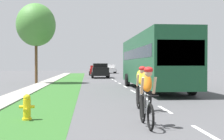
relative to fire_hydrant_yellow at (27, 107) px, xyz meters
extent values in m
plane|color=#4C4C4F|center=(4.59, 12.58, -0.37)|extent=(120.00, 120.00, 0.00)
cube|color=#2D6026|center=(0.00, 12.58, -0.37)|extent=(2.61, 70.00, 0.01)
cube|color=#9E998E|center=(-1.93, 12.58, -0.37)|extent=(1.26, 70.00, 0.10)
cube|color=white|center=(4.59, -2.09, -0.37)|extent=(0.12, 1.80, 0.01)
cube|color=white|center=(4.59, 1.64, -0.37)|extent=(0.12, 1.80, 0.01)
cube|color=white|center=(4.59, 5.38, -0.37)|extent=(0.12, 1.80, 0.01)
cube|color=white|center=(4.59, 9.11, -0.37)|extent=(0.12, 1.80, 0.01)
cube|color=white|center=(4.59, 12.84, -0.37)|extent=(0.12, 1.80, 0.01)
cube|color=white|center=(4.59, 16.58, -0.37)|extent=(0.12, 1.80, 0.01)
cube|color=white|center=(4.59, 20.31, -0.37)|extent=(0.12, 1.80, 0.01)
cube|color=white|center=(4.59, 24.04, -0.37)|extent=(0.12, 1.80, 0.01)
cube|color=white|center=(4.59, 27.78, -0.37)|extent=(0.12, 1.80, 0.01)
cube|color=white|center=(4.59, 31.51, -0.37)|extent=(0.12, 1.80, 0.01)
cube|color=white|center=(4.59, 35.24, -0.37)|extent=(0.12, 1.80, 0.01)
cube|color=white|center=(4.59, 38.98, -0.37)|extent=(0.12, 1.80, 0.01)
cube|color=white|center=(4.59, 42.71, -0.37)|extent=(0.12, 1.80, 0.01)
cylinder|color=yellow|center=(0.00, 0.01, -0.34)|extent=(0.28, 0.28, 0.06)
cylinder|color=yellow|center=(0.00, 0.01, -0.04)|extent=(0.22, 0.22, 0.55)
sphere|color=yellow|center=(0.00, 0.01, 0.29)|extent=(0.21, 0.21, 0.21)
cylinder|color=yellow|center=(-0.16, 0.01, 0.02)|extent=(0.12, 0.09, 0.09)
cylinder|color=yellow|center=(0.16, 0.01, 0.02)|extent=(0.12, 0.09, 0.09)
cylinder|color=yellow|center=(0.00, -0.16, -0.06)|extent=(0.11, 0.14, 0.11)
torus|color=black|center=(3.33, -0.66, -0.03)|extent=(0.06, 0.68, 0.68)
torus|color=black|center=(3.33, -1.70, -0.03)|extent=(0.06, 0.68, 0.68)
cylinder|color=#A5A8AD|center=(3.33, -1.28, 0.15)|extent=(0.04, 0.59, 0.43)
cylinder|color=#A5A8AD|center=(3.33, -1.00, 0.25)|extent=(0.04, 0.04, 0.55)
cylinder|color=#A5A8AD|center=(3.33, -1.23, 0.48)|extent=(0.03, 0.55, 0.03)
cylinder|color=black|center=(3.33, -1.68, 0.49)|extent=(0.42, 0.02, 0.02)
ellipsoid|color=orange|center=(3.33, -1.16, 0.81)|extent=(0.30, 0.54, 0.63)
sphere|color=tan|center=(3.33, -1.44, 1.05)|extent=(0.20, 0.20, 0.20)
ellipsoid|color=red|center=(3.33, -1.44, 1.13)|extent=(0.24, 0.28, 0.16)
cylinder|color=tan|center=(3.17, -1.44, 0.73)|extent=(0.07, 0.26, 0.45)
cylinder|color=tan|center=(3.49, -1.44, 0.73)|extent=(0.07, 0.26, 0.45)
cylinder|color=black|center=(3.23, -1.08, 0.15)|extent=(0.10, 0.30, 0.60)
cylinder|color=black|center=(3.43, -1.13, 0.25)|extent=(0.10, 0.25, 0.61)
torus|color=black|center=(3.66, 1.94, -0.03)|extent=(0.06, 0.68, 0.68)
torus|color=black|center=(3.66, 0.90, -0.03)|extent=(0.06, 0.68, 0.68)
cylinder|color=silver|center=(3.66, 1.32, 0.15)|extent=(0.04, 0.59, 0.43)
cylinder|color=silver|center=(3.66, 1.60, 0.25)|extent=(0.04, 0.04, 0.55)
cylinder|color=silver|center=(3.66, 1.37, 0.48)|extent=(0.03, 0.55, 0.03)
cylinder|color=black|center=(3.66, 0.92, 0.49)|extent=(0.42, 0.02, 0.02)
ellipsoid|color=yellow|center=(3.66, 1.44, 0.81)|extent=(0.30, 0.54, 0.63)
sphere|color=tan|center=(3.66, 1.16, 1.05)|extent=(0.20, 0.20, 0.20)
ellipsoid|color=red|center=(3.66, 1.16, 1.13)|extent=(0.24, 0.28, 0.16)
cylinder|color=tan|center=(3.50, 1.16, 0.73)|extent=(0.07, 0.26, 0.45)
cylinder|color=tan|center=(3.82, 1.16, 0.73)|extent=(0.07, 0.26, 0.45)
cylinder|color=black|center=(3.56, 1.52, 0.15)|extent=(0.10, 0.30, 0.60)
cylinder|color=black|center=(3.76, 1.47, 0.25)|extent=(0.10, 0.25, 0.61)
cube|color=#194C2D|center=(6.06, 10.14, 1.56)|extent=(2.50, 11.60, 3.10)
cube|color=#1E2833|center=(6.06, 10.14, 1.96)|extent=(2.52, 10.67, 0.64)
cube|color=#1E2833|center=(6.06, 4.37, 1.81)|extent=(2.25, 0.06, 1.20)
cylinder|color=black|center=(4.81, 6.37, 0.11)|extent=(0.28, 0.96, 0.96)
cylinder|color=black|center=(7.31, 6.37, 0.11)|extent=(0.28, 0.96, 0.96)
cylinder|color=black|center=(4.81, 13.33, 0.11)|extent=(0.28, 0.96, 0.96)
cylinder|color=black|center=(7.31, 13.33, 0.11)|extent=(0.28, 0.96, 0.96)
cube|color=black|center=(3.36, 27.59, 0.44)|extent=(1.90, 4.70, 1.00)
cube|color=black|center=(3.36, 27.79, 1.16)|extent=(1.71, 2.91, 0.52)
cube|color=#1E2833|center=(3.36, 26.54, 1.04)|extent=(1.56, 0.08, 0.44)
cylinder|color=black|center=(2.41, 26.18, -0.01)|extent=(0.25, 0.72, 0.72)
cylinder|color=black|center=(4.31, 26.18, -0.01)|extent=(0.25, 0.72, 0.72)
cylinder|color=black|center=(2.41, 29.00, -0.01)|extent=(0.25, 0.72, 0.72)
cylinder|color=black|center=(4.31, 29.00, -0.01)|extent=(0.25, 0.72, 0.72)
cube|color=red|center=(3.04, 36.85, 0.27)|extent=(1.76, 4.30, 0.76)
cube|color=red|center=(3.04, 37.00, 0.89)|extent=(1.55, 2.24, 0.52)
cube|color=#1E2833|center=(3.04, 36.04, 0.87)|extent=(1.44, 0.08, 0.44)
cylinder|color=black|center=(2.16, 35.52, -0.05)|extent=(0.22, 0.64, 0.64)
cylinder|color=black|center=(3.92, 35.52, -0.05)|extent=(0.22, 0.64, 0.64)
cylinder|color=black|center=(2.16, 38.19, -0.05)|extent=(0.22, 0.64, 0.64)
cylinder|color=black|center=(3.92, 38.19, -0.05)|extent=(0.22, 0.64, 0.64)
cube|color=silver|center=(6.13, 47.97, 0.35)|extent=(1.96, 5.10, 0.76)
cube|color=silver|center=(6.13, 47.21, 0.95)|extent=(1.80, 1.78, 0.64)
cube|color=#1E2833|center=(6.13, 46.49, 0.93)|extent=(1.67, 0.08, 0.52)
cube|color=silver|center=(5.23, 48.99, 0.65)|extent=(0.08, 2.81, 0.40)
cube|color=silver|center=(7.03, 48.99, 0.65)|extent=(0.08, 2.81, 0.40)
cube|color=silver|center=(6.13, 50.48, 0.65)|extent=(1.80, 0.08, 0.40)
cylinder|color=black|center=(5.15, 46.44, 0.01)|extent=(0.26, 0.76, 0.76)
cylinder|color=black|center=(7.11, 46.44, 0.01)|extent=(0.26, 0.76, 0.76)
cylinder|color=black|center=(5.15, 49.50, 0.01)|extent=(0.26, 0.76, 0.76)
cylinder|color=black|center=(7.11, 49.50, 0.01)|extent=(0.26, 0.76, 0.76)
cylinder|color=brown|center=(-2.68, 17.35, 1.51)|extent=(0.24, 0.24, 3.76)
ellipsoid|color=#478438|center=(-2.68, 17.35, 4.75)|extent=(3.39, 3.39, 3.73)
camera|label=1|loc=(1.77, -8.80, 1.26)|focal=47.12mm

